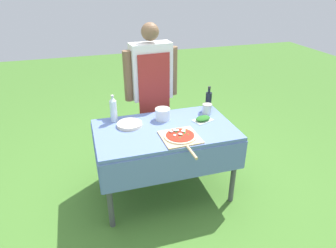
% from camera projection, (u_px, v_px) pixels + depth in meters
% --- Properties ---
extents(ground_plane, '(12.00, 12.00, 0.00)m').
position_uv_depth(ground_plane, '(165.00, 191.00, 3.10)').
color(ground_plane, '#477A2D').
extents(prep_table, '(1.30, 0.78, 0.73)m').
position_uv_depth(prep_table, '(165.00, 137.00, 2.81)').
color(prep_table, '#607AB7').
rests_on(prep_table, ground).
extents(person_cook, '(0.59, 0.22, 1.58)m').
position_uv_depth(person_cook, '(151.00, 85.00, 3.22)').
color(person_cook, '#4C4C51').
rests_on(person_cook, ground).
extents(pizza_on_peel, '(0.33, 0.52, 0.05)m').
position_uv_depth(pizza_on_peel, '(180.00, 137.00, 2.59)').
color(pizza_on_peel, '#D1B27F').
rests_on(pizza_on_peel, prep_table).
extents(oil_bottle, '(0.06, 0.06, 0.25)m').
position_uv_depth(oil_bottle, '(209.00, 100.00, 3.11)').
color(oil_bottle, black).
rests_on(oil_bottle, prep_table).
extents(water_bottle, '(0.07, 0.07, 0.27)m').
position_uv_depth(water_bottle, '(113.00, 109.00, 2.85)').
color(water_bottle, silver).
rests_on(water_bottle, prep_table).
extents(herb_container, '(0.22, 0.18, 0.04)m').
position_uv_depth(herb_container, '(203.00, 119.00, 2.90)').
color(herb_container, silver).
rests_on(herb_container, prep_table).
extents(mixing_tub, '(0.15, 0.15, 0.11)m').
position_uv_depth(mixing_tub, '(163.00, 114.00, 2.91)').
color(mixing_tub, silver).
rests_on(mixing_tub, prep_table).
extents(plate_stack, '(0.24, 0.24, 0.03)m').
position_uv_depth(plate_stack, '(130.00, 124.00, 2.80)').
color(plate_stack, beige).
rests_on(plate_stack, prep_table).
extents(sauce_jar, '(0.10, 0.10, 0.10)m').
position_uv_depth(sauce_jar, '(207.00, 109.00, 3.03)').
color(sauce_jar, silver).
rests_on(sauce_jar, prep_table).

